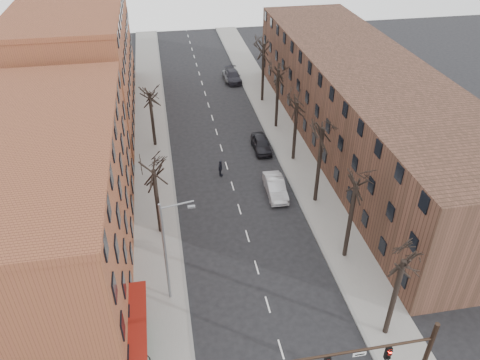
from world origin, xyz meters
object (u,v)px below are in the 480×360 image
parked_car_mid (233,76)px  bicycle (138,352)px  pedestrian_a (140,350)px  silver_sedan (275,187)px  parked_car_near (261,144)px

parked_car_mid → bicycle: (-14.38, -46.97, -0.12)m
pedestrian_a → silver_sedan: bearing=24.4°
pedestrian_a → parked_car_mid: bearing=45.8°
silver_sedan → parked_car_mid: silver_sedan is taller
parked_car_near → silver_sedan: bearing=-93.1°
silver_sedan → pedestrian_a: size_ratio=2.57×
silver_sedan → parked_car_near: bearing=88.4°
silver_sedan → parked_car_mid: (0.78, 30.12, -0.06)m
silver_sedan → parked_car_mid: 30.13m
parked_car_near → pedestrian_a: bearing=-118.0°
parked_car_mid → pedestrian_a: size_ratio=2.73×
parked_car_mid → bicycle: 49.12m
parked_car_mid → bicycle: parked_car_mid is taller
bicycle → pedestrian_a: bearing=-101.1°
parked_car_mid → silver_sedan: bearing=-91.6°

